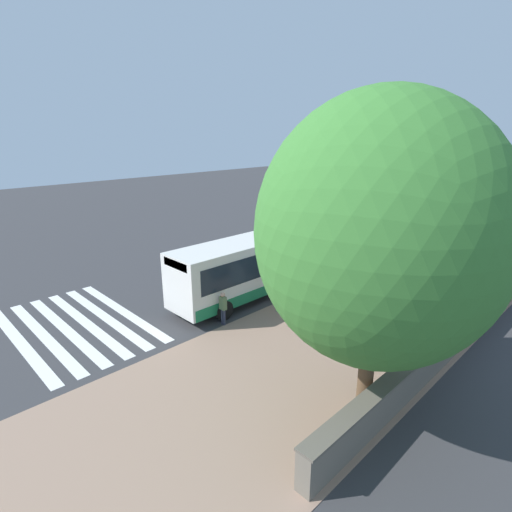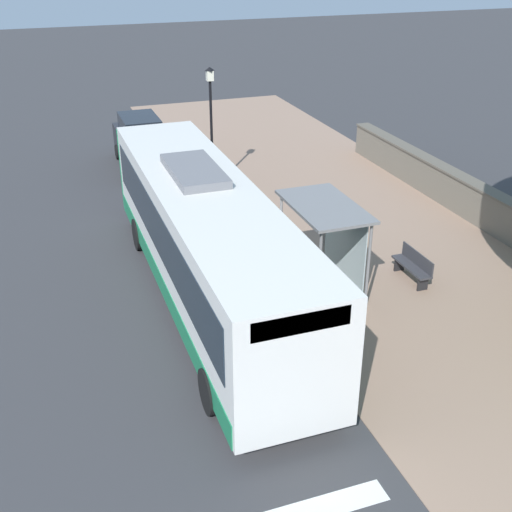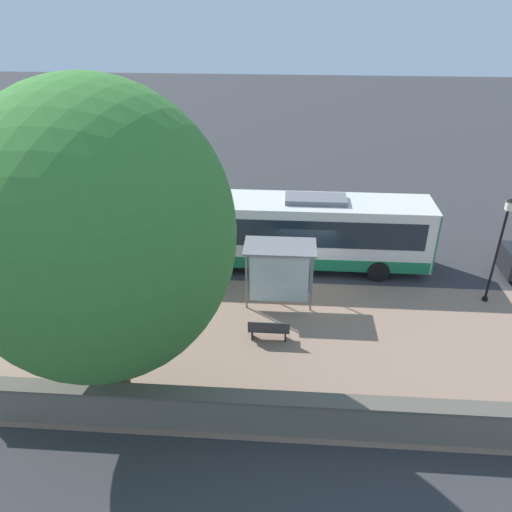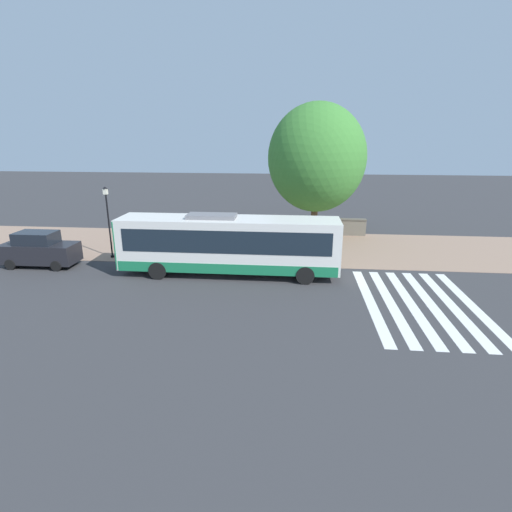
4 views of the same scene
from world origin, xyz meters
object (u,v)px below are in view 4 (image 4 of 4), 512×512
at_px(bench, 254,241).
at_px(parked_car_behind_bus, 40,250).
at_px(bus_shelter, 245,226).
at_px(shade_tree, 317,158).
at_px(bus, 228,244).
at_px(street_lamp_near, 108,217).
at_px(pedestrian, 311,253).

bearing_deg(bench, parked_car_behind_bus, -66.77).
distance_m(bus_shelter, parked_car_behind_bus, 12.74).
relative_size(bench, shade_tree, 0.15).
bearing_deg(bus, shade_tree, 150.87).
height_order(bench, shade_tree, shade_tree).
height_order(bus, parked_car_behind_bus, bus).
height_order(bus, street_lamp_near, street_lamp_near).
bearing_deg(shade_tree, bus_shelter, -37.12).
xyz_separation_m(bus, pedestrian, (-1.56, 4.75, -0.85)).
xyz_separation_m(pedestrian, shade_tree, (-7.92, 0.54, 5.11)).
height_order(pedestrian, street_lamp_near, street_lamp_near).
distance_m(bus, bus_shelter, 3.32).
bearing_deg(parked_car_behind_bus, bench, 113.23).
height_order(street_lamp_near, parked_car_behind_bus, street_lamp_near).
relative_size(pedestrian, street_lamp_near, 0.36).
height_order(street_lamp_near, shade_tree, shade_tree).
distance_m(street_lamp_near, shade_tree, 15.55).
height_order(bus_shelter, parked_car_behind_bus, bus_shelter).
height_order(shade_tree, parked_car_behind_bus, shade_tree).
bearing_deg(street_lamp_near, bus_shelter, 94.81).
distance_m(street_lamp_near, parked_car_behind_bus, 4.51).
bearing_deg(bus_shelter, bench, 173.46).
relative_size(bus, bus_shelter, 4.25).
relative_size(street_lamp_near, shade_tree, 0.46).
height_order(pedestrian, parked_car_behind_bus, parked_car_behind_bus).
height_order(bus_shelter, bench, bus_shelter).
distance_m(pedestrian, street_lamp_near, 13.11).
xyz_separation_m(bus, shade_tree, (-9.49, 5.29, 4.26)).
distance_m(pedestrian, parked_car_behind_bus, 16.59).
distance_m(bus_shelter, street_lamp_near, 8.83).
relative_size(shade_tree, parked_car_behind_bus, 2.27).
height_order(bench, parked_car_behind_bus, parked_car_behind_bus).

